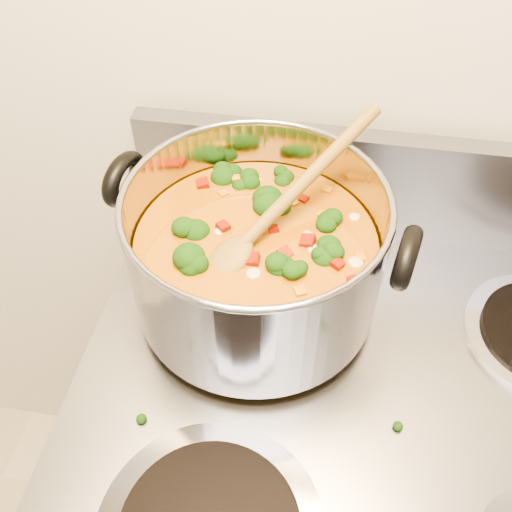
{
  "coord_description": "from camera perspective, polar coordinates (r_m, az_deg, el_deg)",
  "views": [
    {
      "loc": [
        -0.18,
        0.85,
        1.51
      ],
      "look_at": [
        -0.25,
        1.3,
        1.01
      ],
      "focal_mm": 40.0,
      "sensor_mm": 36.0,
      "label": 1
    }
  ],
  "objects": [
    {
      "name": "stockpot",
      "position": [
        0.67,
        -0.04,
        0.05
      ],
      "size": [
        0.36,
        0.3,
        0.18
      ],
      "rotation": [
        0.0,
        0.0,
        -0.21
      ],
      "color": "#A0A0A8",
      "rests_on": "electric_range"
    },
    {
      "name": "wooden_spoon",
      "position": [
        0.65,
        1.14,
        3.69
      ],
      "size": [
        0.19,
        0.24,
        0.11
      ],
      "rotation": [
        0.0,
        0.0,
        0.93
      ],
      "color": "brown",
      "rests_on": "stockpot"
    },
    {
      "name": "cooktop_crumbs",
      "position": [
        0.69,
        -0.57,
        -9.82
      ],
      "size": [
        0.43,
        0.18,
        0.01
      ],
      "color": "black",
      "rests_on": "electric_range"
    }
  ]
}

